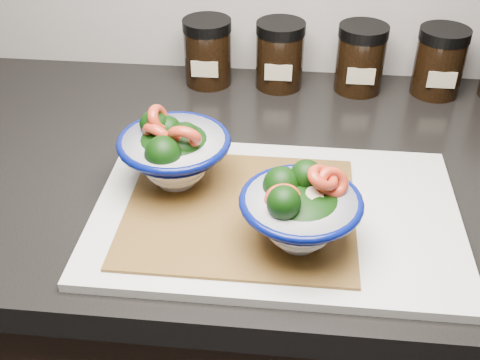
# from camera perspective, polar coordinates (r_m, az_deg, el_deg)

# --- Properties ---
(countertop) EXTENTS (3.50, 0.60, 0.04)m
(countertop) POSITION_cam_1_polar(r_m,az_deg,el_deg) (0.88, 15.30, -0.19)
(countertop) COLOR black
(countertop) RESTS_ON cabinet
(cutting_board) EXTENTS (0.45, 0.30, 0.01)m
(cutting_board) POSITION_cam_1_polar(r_m,az_deg,el_deg) (0.75, 3.42, -3.23)
(cutting_board) COLOR silver
(cutting_board) RESTS_ON countertop
(bamboo_mat) EXTENTS (0.28, 0.24, 0.00)m
(bamboo_mat) POSITION_cam_1_polar(r_m,az_deg,el_deg) (0.74, -0.00, -2.89)
(bamboo_mat) COLOR brown
(bamboo_mat) RESTS_ON cutting_board
(bowl_left) EXTENTS (0.14, 0.14, 0.11)m
(bowl_left) POSITION_cam_1_polar(r_m,az_deg,el_deg) (0.76, -6.28, 2.65)
(bowl_left) COLOR white
(bowl_left) RESTS_ON bamboo_mat
(bowl_right) EXTENTS (0.14, 0.14, 0.10)m
(bowl_right) POSITION_cam_1_polar(r_m,az_deg,el_deg) (0.67, 5.69, -2.90)
(bowl_right) COLOR white
(bowl_right) RESTS_ON bamboo_mat
(spice_jar_a) EXTENTS (0.08, 0.08, 0.11)m
(spice_jar_a) POSITION_cam_1_polar(r_m,az_deg,el_deg) (1.04, -3.08, 12.05)
(spice_jar_a) COLOR black
(spice_jar_a) RESTS_ON countertop
(spice_jar_b) EXTENTS (0.08, 0.08, 0.11)m
(spice_jar_b) POSITION_cam_1_polar(r_m,az_deg,el_deg) (1.03, 3.79, 11.76)
(spice_jar_b) COLOR black
(spice_jar_b) RESTS_ON countertop
(spice_jar_c) EXTENTS (0.08, 0.08, 0.11)m
(spice_jar_c) POSITION_cam_1_polar(r_m,az_deg,el_deg) (1.04, 11.35, 11.25)
(spice_jar_c) COLOR black
(spice_jar_c) RESTS_ON countertop
(spice_jar_d) EXTENTS (0.08, 0.08, 0.11)m
(spice_jar_d) POSITION_cam_1_polar(r_m,az_deg,el_deg) (1.06, 18.39, 10.60)
(spice_jar_d) COLOR black
(spice_jar_d) RESTS_ON countertop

